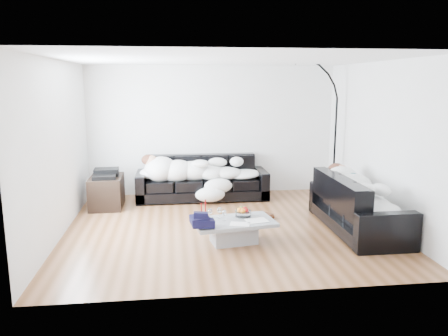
{
  "coord_description": "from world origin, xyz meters",
  "views": [
    {
      "loc": [
        -0.84,
        -6.6,
        2.27
      ],
      "look_at": [
        0.0,
        0.3,
        0.9
      ],
      "focal_mm": 35.0,
      "sensor_mm": 36.0,
      "label": 1
    }
  ],
  "objects": [
    {
      "name": "newspaper_b",
      "position": [
        0.08,
        -0.88,
        0.34
      ],
      "size": [
        0.31,
        0.26,
        0.01
      ],
      "primitive_type": "cube",
      "rotation": [
        0.0,
        0.0,
        -0.26
      ],
      "color": "silver",
      "rests_on": "coffee_table"
    },
    {
      "name": "floor_lamp",
      "position": [
        2.29,
        1.42,
        1.21
      ],
      "size": [
        0.95,
        0.61,
        2.42
      ],
      "primitive_type": null,
      "rotation": [
        0.0,
        0.0,
        0.31
      ],
      "color": "black",
      "rests_on": "ground"
    },
    {
      "name": "sleeper_back",
      "position": [
        -0.25,
        1.74,
        0.64
      ],
      "size": [
        2.16,
        0.75,
        0.43
      ],
      "primitive_type": null,
      "color": "white",
      "rests_on": "sofa_back"
    },
    {
      "name": "shoes",
      "position": [
        0.63,
        0.3,
        0.05
      ],
      "size": [
        0.55,
        0.49,
        0.1
      ],
      "primitive_type": null,
      "rotation": [
        0.0,
        0.0,
        -0.42
      ],
      "color": "#472311",
      "rests_on": "ground"
    },
    {
      "name": "navy_jacket",
      "position": [
        -0.46,
        -0.95,
        0.49
      ],
      "size": [
        0.33,
        0.29,
        0.16
      ],
      "primitive_type": null,
      "rotation": [
        0.0,
        0.0,
        -0.06
      ],
      "color": "black",
      "rests_on": "coffee_table"
    },
    {
      "name": "stereo",
      "position": [
        -2.04,
        1.4,
        0.64
      ],
      "size": [
        0.46,
        0.37,
        0.13
      ],
      "primitive_type": "cube",
      "rotation": [
        0.0,
        0.0,
        0.07
      ],
      "color": "black",
      "rests_on": "av_cabinet"
    },
    {
      "name": "wall_left",
      "position": [
        -2.5,
        0.0,
        1.3
      ],
      "size": [
        0.02,
        4.5,
        2.6
      ],
      "primitive_type": "cube",
      "color": "silver",
      "rests_on": "ground"
    },
    {
      "name": "wine_glass_c",
      "position": [
        -0.12,
        -0.69,
        0.41
      ],
      "size": [
        0.08,
        0.08,
        0.15
      ],
      "primitive_type": "cylinder",
      "rotation": [
        0.0,
        0.0,
        0.27
      ],
      "color": "white",
      "rests_on": "coffee_table"
    },
    {
      "name": "teal_cushion",
      "position": [
        1.96,
        0.28,
        0.72
      ],
      "size": [
        0.42,
        0.38,
        0.2
      ],
      "primitive_type": "ellipsoid",
      "rotation": [
        0.0,
        0.0,
        0.24
      ],
      "color": "#0A464B",
      "rests_on": "sofa_right"
    },
    {
      "name": "newspaper_a",
      "position": [
        0.34,
        -0.76,
        0.34
      ],
      "size": [
        0.34,
        0.29,
        0.01
      ],
      "primitive_type": "cube",
      "rotation": [
        0.0,
        0.0,
        0.2
      ],
      "color": "silver",
      "rests_on": "coffee_table"
    },
    {
      "name": "wine_glass_a",
      "position": [
        -0.17,
        -0.57,
        0.41
      ],
      "size": [
        0.07,
        0.07,
        0.16
      ],
      "primitive_type": "cylinder",
      "rotation": [
        0.0,
        0.0,
        0.06
      ],
      "color": "white",
      "rests_on": "coffee_table"
    },
    {
      "name": "wall_back",
      "position": [
        0.0,
        2.25,
        1.3
      ],
      "size": [
        5.0,
        0.02,
        2.6
      ],
      "primitive_type": "cube",
      "color": "silver",
      "rests_on": "ground"
    },
    {
      "name": "sofa_right",
      "position": [
        2.02,
        -0.37,
        0.42
      ],
      "size": [
        0.89,
        2.08,
        0.84
      ],
      "primitive_type": "cube",
      "rotation": [
        0.0,
        0.0,
        1.57
      ],
      "color": "black",
      "rests_on": "ground"
    },
    {
      "name": "candle_right",
      "position": [
        -0.37,
        -0.47,
        0.46
      ],
      "size": [
        0.05,
        0.05,
        0.26
      ],
      "primitive_type": "cylinder",
      "rotation": [
        0.0,
        0.0,
        0.02
      ],
      "color": "maroon",
      "rests_on": "coffee_table"
    },
    {
      "name": "ground",
      "position": [
        0.0,
        0.0,
        0.0
      ],
      "size": [
        5.0,
        5.0,
        0.0
      ],
      "primitive_type": "plane",
      "color": "brown",
      "rests_on": "ground"
    },
    {
      "name": "coffee_table",
      "position": [
        0.02,
        -0.7,
        0.17
      ],
      "size": [
        1.23,
        0.84,
        0.33
      ],
      "primitive_type": "cube",
      "rotation": [
        0.0,
        0.0,
        0.16
      ],
      "color": "#939699",
      "rests_on": "ground"
    },
    {
      "name": "wall_right",
      "position": [
        2.5,
        0.0,
        1.3
      ],
      "size": [
        0.02,
        4.5,
        2.6
      ],
      "primitive_type": "cube",
      "color": "silver",
      "rests_on": "ground"
    },
    {
      "name": "wine_glass_b",
      "position": [
        -0.32,
        -0.65,
        0.42
      ],
      "size": [
        0.09,
        0.09,
        0.17
      ],
      "primitive_type": "cylinder",
      "rotation": [
        0.0,
        0.0,
        0.23
      ],
      "color": "white",
      "rests_on": "coffee_table"
    },
    {
      "name": "ceiling",
      "position": [
        0.0,
        0.0,
        2.6
      ],
      "size": [
        5.0,
        5.0,
        0.0
      ],
      "primitive_type": "plane",
      "color": "white",
      "rests_on": "ground"
    },
    {
      "name": "fruit_bowl",
      "position": [
        0.18,
        -0.53,
        0.4
      ],
      "size": [
        0.24,
        0.24,
        0.14
      ],
      "primitive_type": "cylinder",
      "rotation": [
        0.0,
        0.0,
        -0.02
      ],
      "color": "white",
      "rests_on": "coffee_table"
    },
    {
      "name": "candle_left",
      "position": [
        -0.43,
        -0.51,
        0.44
      ],
      "size": [
        0.04,
        0.04,
        0.21
      ],
      "primitive_type": "cylinder",
      "rotation": [
        0.0,
        0.0,
        -0.11
      ],
      "color": "maroon",
      "rests_on": "coffee_table"
    },
    {
      "name": "av_cabinet",
      "position": [
        -2.04,
        1.4,
        0.29
      ],
      "size": [
        0.58,
        0.84,
        0.57
      ],
      "primitive_type": "cube",
      "rotation": [
        0.0,
        0.0,
        0.0
      ],
      "color": "black",
      "rests_on": "ground"
    },
    {
      "name": "sofa_back",
      "position": [
        -0.25,
        1.79,
        0.42
      ],
      "size": [
        2.55,
        0.88,
        0.83
      ],
      "primitive_type": "cube",
      "color": "black",
      "rests_on": "ground"
    },
    {
      "name": "sleeper_right",
      "position": [
        2.02,
        -0.37,
        0.64
      ],
      "size": [
        0.75,
        1.78,
        0.44
      ],
      "primitive_type": null,
      "rotation": [
        0.0,
        0.0,
        1.57
      ],
      "color": "white",
      "rests_on": "sofa_right"
    }
  ]
}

